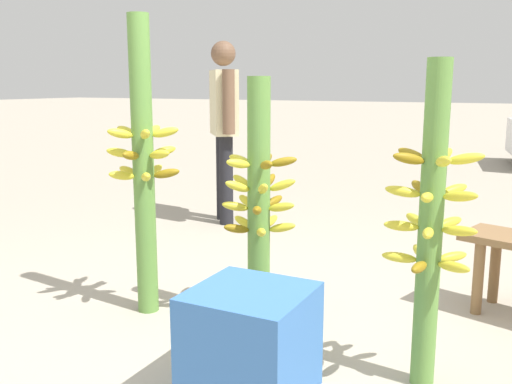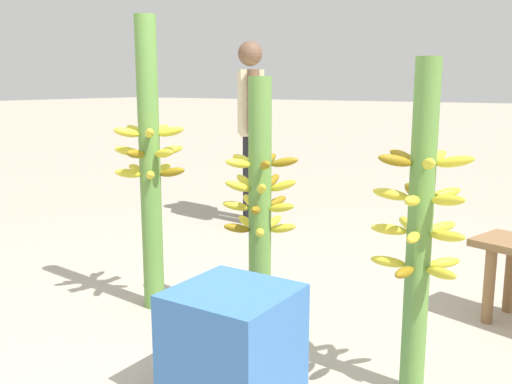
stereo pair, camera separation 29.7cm
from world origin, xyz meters
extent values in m
plane|color=#A89E8C|center=(0.00, 0.00, 0.00)|extent=(80.00, 80.00, 0.00)
cylinder|color=#5B8C3D|center=(-0.70, 0.20, 0.83)|extent=(0.12, 0.12, 1.66)
ellipsoid|color=gold|center=(-0.59, 0.26, 1.03)|extent=(0.16, 0.11, 0.08)
ellipsoid|color=gold|center=(-0.72, 0.33, 1.03)|extent=(0.07, 0.16, 0.08)
ellipsoid|color=gold|center=(-0.83, 0.22, 1.03)|extent=(0.16, 0.07, 0.08)
ellipsoid|color=gold|center=(-0.76, 0.09, 1.03)|extent=(0.11, 0.16, 0.08)
ellipsoid|color=gold|center=(-0.61, 0.12, 1.03)|extent=(0.14, 0.14, 0.08)
ellipsoid|color=gold|center=(-0.57, 0.18, 0.92)|extent=(0.16, 0.07, 0.07)
ellipsoid|color=gold|center=(-0.64, 0.32, 0.92)|extent=(0.11, 0.16, 0.07)
ellipsoid|color=gold|center=(-0.79, 0.30, 0.92)|extent=(0.14, 0.14, 0.07)
ellipsoid|color=gold|center=(-0.81, 0.15, 0.92)|extent=(0.16, 0.11, 0.07)
ellipsoid|color=olive|center=(-0.68, 0.08, 0.92)|extent=(0.07, 0.16, 0.07)
ellipsoid|color=olive|center=(-0.58, 0.26, 0.80)|extent=(0.16, 0.11, 0.08)
ellipsoid|color=gold|center=(-0.72, 0.33, 0.80)|extent=(0.07, 0.16, 0.08)
ellipsoid|color=gold|center=(-0.83, 0.23, 0.80)|extent=(0.16, 0.07, 0.08)
ellipsoid|color=gold|center=(-0.76, 0.09, 0.80)|extent=(0.12, 0.16, 0.08)
ellipsoid|color=gold|center=(-0.61, 0.11, 0.80)|extent=(0.14, 0.14, 0.08)
cylinder|color=#5B8C3D|center=(-0.06, 0.36, 0.67)|extent=(0.12, 0.12, 1.33)
ellipsoid|color=olive|center=(0.06, 0.42, 0.89)|extent=(0.16, 0.11, 0.07)
ellipsoid|color=olive|center=(-0.08, 0.49, 0.89)|extent=(0.07, 0.16, 0.07)
ellipsoid|color=gold|center=(-0.19, 0.39, 0.89)|extent=(0.16, 0.07, 0.07)
ellipsoid|color=gold|center=(-0.12, 0.25, 0.89)|extent=(0.11, 0.16, 0.07)
ellipsoid|color=olive|center=(0.03, 0.27, 0.89)|extent=(0.14, 0.14, 0.07)
ellipsoid|color=olive|center=(-0.06, 0.49, 0.77)|extent=(0.05, 0.15, 0.09)
ellipsoid|color=gold|center=(-0.18, 0.40, 0.77)|extent=(0.16, 0.09, 0.09)
ellipsoid|color=gold|center=(-0.13, 0.26, 0.77)|extent=(0.13, 0.15, 0.09)
ellipsoid|color=gold|center=(0.01, 0.26, 0.77)|extent=(0.13, 0.15, 0.09)
ellipsoid|color=gold|center=(0.06, 0.40, 0.77)|extent=(0.16, 0.09, 0.09)
ellipsoid|color=gold|center=(0.07, 0.37, 0.66)|extent=(0.16, 0.06, 0.08)
ellipsoid|color=olive|center=(-0.03, 0.49, 0.66)|extent=(0.08, 0.16, 0.08)
ellipsoid|color=gold|center=(-0.17, 0.43, 0.66)|extent=(0.15, 0.12, 0.08)
ellipsoid|color=gold|center=(-0.16, 0.28, 0.66)|extent=(0.14, 0.13, 0.08)
ellipsoid|color=olive|center=(-0.01, 0.24, 0.66)|extent=(0.10, 0.16, 0.08)
ellipsoid|color=olive|center=(-0.14, 0.26, 0.54)|extent=(0.13, 0.15, 0.08)
ellipsoid|color=gold|center=(0.01, 0.25, 0.54)|extent=(0.12, 0.15, 0.08)
ellipsoid|color=gold|center=(0.06, 0.40, 0.54)|extent=(0.16, 0.08, 0.08)
ellipsoid|color=gold|center=(-0.05, 0.49, 0.54)|extent=(0.05, 0.15, 0.08)
ellipsoid|color=gold|center=(-0.18, 0.41, 0.54)|extent=(0.16, 0.10, 0.08)
cylinder|color=#5B8C3D|center=(0.88, 0.09, 0.70)|extent=(0.10, 0.10, 1.40)
ellipsoid|color=gold|center=(0.90, 0.21, 1.00)|extent=(0.07, 0.16, 0.07)
ellipsoid|color=olive|center=(0.78, 0.15, 1.00)|extent=(0.15, 0.11, 0.07)
ellipsoid|color=olive|center=(0.80, 0.01, 1.00)|extent=(0.14, 0.14, 0.07)
ellipsoid|color=gold|center=(0.93, -0.02, 1.00)|extent=(0.11, 0.16, 0.07)
ellipsoid|color=gold|center=(1.00, 0.11, 1.00)|extent=(0.16, 0.06, 0.07)
ellipsoid|color=gold|center=(0.95, 0.19, 0.85)|extent=(0.12, 0.15, 0.07)
ellipsoid|color=olive|center=(0.81, 0.19, 0.85)|extent=(0.12, 0.15, 0.07)
ellipsoid|color=gold|center=(0.77, 0.05, 0.85)|extent=(0.16, 0.09, 0.07)
ellipsoid|color=gold|center=(0.88, -0.03, 0.85)|extent=(0.04, 0.15, 0.07)
ellipsoid|color=gold|center=(1.00, 0.06, 0.85)|extent=(0.16, 0.09, 0.07)
ellipsoid|color=gold|center=(0.94, 0.20, 0.71)|extent=(0.11, 0.15, 0.06)
ellipsoid|color=gold|center=(0.80, 0.18, 0.71)|extent=(0.13, 0.14, 0.06)
ellipsoid|color=gold|center=(0.77, 0.04, 0.71)|extent=(0.15, 0.10, 0.06)
ellipsoid|color=gold|center=(0.89, -0.03, 0.71)|extent=(0.06, 0.15, 0.06)
ellipsoid|color=gold|center=(1.00, 0.07, 0.71)|extent=(0.16, 0.07, 0.06)
ellipsoid|color=gold|center=(0.82, 0.20, 0.56)|extent=(0.11, 0.15, 0.05)
ellipsoid|color=gold|center=(0.76, 0.07, 0.56)|extent=(0.16, 0.07, 0.05)
ellipsoid|color=olive|center=(0.87, -0.03, 0.56)|extent=(0.06, 0.15, 0.05)
ellipsoid|color=gold|center=(0.99, 0.04, 0.56)|extent=(0.15, 0.10, 0.05)
ellipsoid|color=gold|center=(0.96, 0.18, 0.56)|extent=(0.13, 0.14, 0.05)
cylinder|color=black|center=(-1.47, 2.37, 0.42)|extent=(0.18, 0.18, 0.83)
cylinder|color=black|center=(-1.34, 2.21, 0.42)|extent=(0.18, 0.18, 0.83)
cube|color=beige|center=(-1.40, 2.29, 1.12)|extent=(0.45, 0.49, 0.59)
cylinder|color=brown|center=(-1.58, 2.51, 1.14)|extent=(0.15, 0.15, 0.56)
cylinder|color=brown|center=(-1.22, 2.07, 1.14)|extent=(0.15, 0.15, 0.56)
sphere|color=brown|center=(-1.40, 2.29, 1.57)|extent=(0.22, 0.22, 0.22)
cylinder|color=olive|center=(1.07, 1.26, 0.21)|extent=(0.06, 0.06, 0.42)
cylinder|color=olive|center=(1.00, 1.02, 0.21)|extent=(0.06, 0.06, 0.42)
cube|color=#386BB2|center=(0.26, -0.34, 0.23)|extent=(0.47, 0.47, 0.47)
camera|label=1|loc=(1.29, -2.29, 1.29)|focal=40.00mm
camera|label=2|loc=(1.55, -2.14, 1.29)|focal=40.00mm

